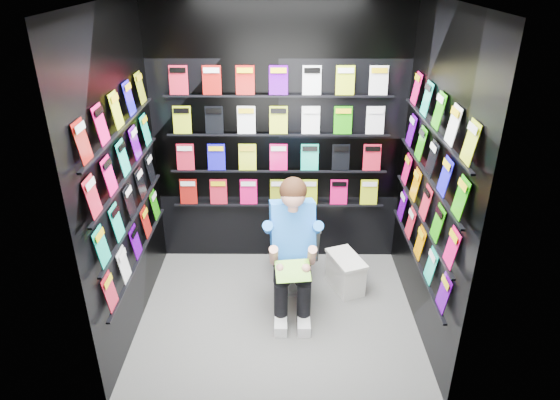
{
  "coord_description": "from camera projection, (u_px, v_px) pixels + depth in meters",
  "views": [
    {
      "loc": [
        0.04,
        -3.52,
        2.87
      ],
      "look_at": [
        0.02,
        0.15,
        1.06
      ],
      "focal_mm": 32.0,
      "sensor_mm": 36.0,
      "label": 1
    }
  ],
  "objects": [
    {
      "name": "wall_right",
      "position": [
        433.0,
        181.0,
        3.85
      ],
      "size": [
        0.04,
        2.0,
        2.6
      ],
      "primitive_type": "cube",
      "color": "black",
      "rests_on": "floor"
    },
    {
      "name": "comics_right",
      "position": [
        429.0,
        181.0,
        3.84
      ],
      "size": [
        0.06,
        1.7,
        1.37
      ],
      "primitive_type": null,
      "color": "#EB0D64",
      "rests_on": "wall_right"
    },
    {
      "name": "reader",
      "position": [
        292.0,
        230.0,
        4.25
      ],
      "size": [
        0.59,
        0.8,
        1.37
      ],
      "primitive_type": null,
      "rotation": [
        0.0,
        0.0,
        0.12
      ],
      "color": "#2E79E7",
      "rests_on": "toilet"
    },
    {
      "name": "wall_front",
      "position": [
        276.0,
        250.0,
        2.96
      ],
      "size": [
        2.4,
        0.04,
        2.6
      ],
      "primitive_type": "cube",
      "color": "black",
      "rests_on": "floor"
    },
    {
      "name": "held_comic",
      "position": [
        293.0,
        271.0,
        4.02
      ],
      "size": [
        0.3,
        0.2,
        0.12
      ],
      "primitive_type": "cube",
      "rotation": [
        -0.96,
        0.0,
        0.12
      ],
      "color": "green",
      "rests_on": "reader"
    },
    {
      "name": "wall_left",
      "position": [
        123.0,
        181.0,
        3.86
      ],
      "size": [
        0.04,
        2.0,
        2.6
      ],
      "primitive_type": "cube",
      "color": "black",
      "rests_on": "floor"
    },
    {
      "name": "longbox_lid",
      "position": [
        346.0,
        259.0,
        4.66
      ],
      "size": [
        0.38,
        0.49,
        0.03
      ],
      "primitive_type": "cube",
      "rotation": [
        0.0,
        0.0,
        0.36
      ],
      "color": "white",
      "rests_on": "longbox"
    },
    {
      "name": "wall_back",
      "position": [
        279.0,
        138.0,
        4.75
      ],
      "size": [
        2.4,
        0.04,
        2.6
      ],
      "primitive_type": "cube",
      "color": "black",
      "rests_on": "floor"
    },
    {
      "name": "ceiling",
      "position": [
        277.0,
        1.0,
        3.28
      ],
      "size": [
        2.4,
        2.4,
        0.0
      ],
      "primitive_type": "plane",
      "color": "white",
      "rests_on": "floor"
    },
    {
      "name": "toilet",
      "position": [
        291.0,
        246.0,
        4.77
      ],
      "size": [
        0.51,
        0.79,
        0.73
      ],
      "primitive_type": "imported",
      "rotation": [
        0.0,
        0.0,
        3.26
      ],
      "color": "silver",
      "rests_on": "floor"
    },
    {
      "name": "comics_left",
      "position": [
        126.0,
        180.0,
        3.86
      ],
      "size": [
        0.06,
        1.7,
        1.37
      ],
      "primitive_type": null,
      "color": "#EB0D64",
      "rests_on": "wall_left"
    },
    {
      "name": "comics_back",
      "position": [
        279.0,
        139.0,
        4.72
      ],
      "size": [
        2.1,
        0.06,
        1.37
      ],
      "primitive_type": null,
      "color": "#EB0D64",
      "rests_on": "wall_back"
    },
    {
      "name": "floor",
      "position": [
        278.0,
        315.0,
        4.43
      ],
      "size": [
        2.4,
        2.4,
        0.0
      ],
      "primitive_type": "plane",
      "color": "#5F5F5C",
      "rests_on": "ground"
    },
    {
      "name": "longbox",
      "position": [
        345.0,
        274.0,
        4.73
      ],
      "size": [
        0.35,
        0.46,
        0.3
      ],
      "primitive_type": "cube",
      "rotation": [
        0.0,
        0.0,
        0.36
      ],
      "color": "white",
      "rests_on": "floor"
    }
  ]
}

